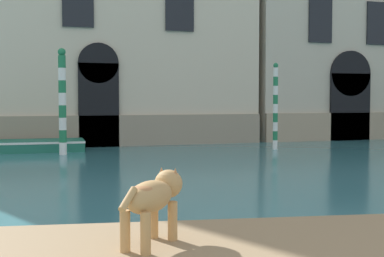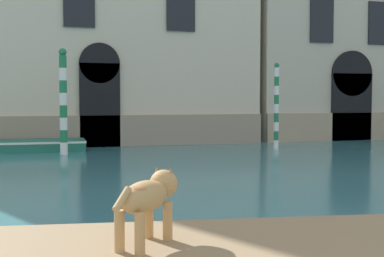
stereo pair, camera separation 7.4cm
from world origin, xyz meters
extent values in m
cube|color=gray|center=(1.46, 22.26, 0.65)|extent=(15.91, 0.16, 1.30)
cube|color=black|center=(2.25, 22.25, 1.71)|extent=(1.64, 0.14, 3.43)
cylinder|color=black|center=(2.25, 22.25, 3.43)|extent=(1.64, 0.14, 1.64)
cube|color=black|center=(1.46, 22.27, 5.83)|extent=(1.25, 0.10, 1.98)
cube|color=black|center=(5.70, 22.27, 5.83)|extent=(1.25, 0.10, 1.98)
cube|color=tan|center=(15.61, 22.26, 0.66)|extent=(11.72, 0.16, 1.31)
cube|color=black|center=(14.14, 22.25, 1.59)|extent=(2.14, 0.14, 3.17)
cylinder|color=black|center=(14.14, 22.25, 3.17)|extent=(2.14, 0.14, 2.14)
cube|color=black|center=(12.49, 22.27, 5.59)|extent=(1.19, 0.10, 2.04)
cube|color=black|center=(15.61, 22.27, 5.59)|extent=(1.19, 0.10, 2.04)
cube|color=#8C7251|center=(0.84, 4.85, 0.61)|extent=(8.77, 3.43, 0.06)
cylinder|color=tan|center=(0.47, 5.25, 0.82)|extent=(0.09, 0.09, 0.37)
cylinder|color=tan|center=(0.62, 5.11, 0.82)|extent=(0.09, 0.09, 0.37)
cylinder|color=tan|center=(0.12, 4.86, 0.82)|extent=(0.09, 0.09, 0.37)
cylinder|color=tan|center=(0.27, 4.73, 0.82)|extent=(0.09, 0.09, 0.37)
ellipsoid|color=tan|center=(0.37, 4.99, 1.09)|extent=(0.68, 0.71, 0.29)
ellipsoid|color=#AD7042|center=(0.30, 4.91, 1.17)|extent=(0.35, 0.36, 0.10)
sphere|color=tan|center=(0.62, 5.27, 1.15)|extent=(0.27, 0.27, 0.27)
cone|color=#AD7042|center=(0.57, 5.32, 1.26)|extent=(0.08, 0.08, 0.11)
cone|color=#AD7042|center=(0.68, 5.22, 1.26)|extent=(0.08, 0.08, 0.11)
cylinder|color=tan|center=(0.12, 4.71, 1.13)|extent=(0.21, 0.22, 0.20)
cube|color=#1E6651|center=(-0.91, 21.18, 0.21)|extent=(4.87, 1.82, 0.42)
cube|color=white|center=(-0.91, 21.18, 0.36)|extent=(4.91, 1.85, 0.08)
cube|color=#8C7251|center=(-0.91, 21.18, 0.19)|extent=(2.69, 1.32, 0.38)
cylinder|color=white|center=(0.62, 19.59, 0.22)|extent=(0.26, 0.26, 0.44)
cylinder|color=#1E7247|center=(0.62, 19.59, 0.66)|extent=(0.26, 0.26, 0.44)
cylinder|color=white|center=(0.62, 19.59, 1.09)|extent=(0.26, 0.26, 0.44)
cylinder|color=#1E7247|center=(0.62, 19.59, 1.53)|extent=(0.26, 0.26, 0.44)
cylinder|color=white|center=(0.62, 19.59, 1.97)|extent=(0.26, 0.26, 0.44)
cylinder|color=#1E7247|center=(0.62, 19.59, 2.40)|extent=(0.26, 0.26, 0.44)
cylinder|color=white|center=(0.62, 19.59, 2.84)|extent=(0.26, 0.26, 0.44)
cylinder|color=#1E7247|center=(0.62, 19.59, 3.28)|extent=(0.26, 0.26, 0.44)
sphere|color=#1E7247|center=(0.62, 19.59, 3.61)|extent=(0.27, 0.27, 0.27)
cylinder|color=white|center=(8.69, 19.19, 0.18)|extent=(0.19, 0.19, 0.35)
cylinder|color=#1E7247|center=(8.69, 19.19, 0.53)|extent=(0.19, 0.19, 0.35)
cylinder|color=white|center=(8.69, 19.19, 0.89)|extent=(0.19, 0.19, 0.35)
cylinder|color=#1E7247|center=(8.69, 19.19, 1.24)|extent=(0.19, 0.19, 0.35)
cylinder|color=white|center=(8.69, 19.19, 1.59)|extent=(0.19, 0.19, 0.35)
cylinder|color=#1E7247|center=(8.69, 19.19, 1.95)|extent=(0.19, 0.19, 0.35)
cylinder|color=white|center=(8.69, 19.19, 2.30)|extent=(0.19, 0.19, 0.35)
cylinder|color=#1E7247|center=(8.69, 19.19, 2.66)|extent=(0.19, 0.19, 0.35)
cylinder|color=white|center=(8.69, 19.19, 3.01)|extent=(0.19, 0.19, 0.35)
sphere|color=#1E7247|center=(8.69, 19.19, 3.27)|extent=(0.20, 0.20, 0.20)
camera|label=1|loc=(-0.71, 0.30, 1.98)|focal=50.00mm
camera|label=2|loc=(-0.64, 0.27, 1.98)|focal=50.00mm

